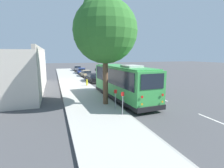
{
  "coord_description": "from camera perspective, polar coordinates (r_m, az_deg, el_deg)",
  "views": [
    {
      "loc": [
        -13.71,
        6.56,
        4.18
      ],
      "look_at": [
        2.58,
        1.1,
        1.3
      ],
      "focal_mm": 28.0,
      "sensor_mm": 36.0,
      "label": 1
    }
  ],
  "objects": [
    {
      "name": "lane_stripe_behind",
      "position": [
        13.36,
        30.06,
        -10.02
      ],
      "size": [
        2.4,
        0.14,
        0.01
      ],
      "primitive_type": "cube",
      "color": "silver",
      "rests_on": "ground"
    },
    {
      "name": "sign_post_near",
      "position": [
        11.88,
        3.47,
        -6.21
      ],
      "size": [
        0.06,
        0.22,
        1.57
      ],
      "color": "gray",
      "rests_on": "sidewalk_slab"
    },
    {
      "name": "parked_sedan_blue",
      "position": [
        39.73,
        -9.94,
        4.18
      ],
      "size": [
        4.69,
        1.95,
        1.27
      ],
      "rotation": [
        0.0,
        0.0,
        -0.05
      ],
      "color": "navy",
      "rests_on": "ground"
    },
    {
      "name": "ground_plane",
      "position": [
        15.76,
        6.84,
        -5.93
      ],
      "size": [
        160.0,
        160.0,
        0.0
      ],
      "primitive_type": "plane",
      "color": "#474749"
    },
    {
      "name": "lane_stripe_ahead",
      "position": [
        22.79,
        7.01,
        -1.12
      ],
      "size": [
        2.4,
        0.14,
        0.01
      ],
      "primitive_type": "cube",
      "color": "silver",
      "rests_on": "ground"
    },
    {
      "name": "sidewalk_slab",
      "position": [
        14.56,
        -7.22,
        -6.94
      ],
      "size": [
        80.0,
        3.99,
        0.15
      ],
      "primitive_type": "cube",
      "color": "#B2AFA8",
      "rests_on": "ground"
    },
    {
      "name": "fire_hydrant",
      "position": [
        23.56,
        -8.19,
        0.56
      ],
      "size": [
        0.22,
        0.22,
        0.81
      ],
      "color": "gold",
      "rests_on": "sidewalk_slab"
    },
    {
      "name": "building_backdrop",
      "position": [
        23.14,
        -31.52,
        3.46
      ],
      "size": [
        16.1,
        8.04,
        4.99
      ],
      "color": "beige",
      "rests_on": "ground"
    },
    {
      "name": "lane_stripe_mid",
      "position": [
        17.69,
        15.41,
        -4.49
      ],
      "size": [
        2.4,
        0.14,
        0.01
      ],
      "primitive_type": "cube",
      "color": "silver",
      "rests_on": "ground"
    },
    {
      "name": "shuttle_bus",
      "position": [
        16.25,
        3.59,
        0.98
      ],
      "size": [
        9.53,
        3.17,
        3.32
      ],
      "rotation": [
        0.0,
        0.0,
        0.07
      ],
      "color": "green",
      "rests_on": "ground"
    },
    {
      "name": "parked_sedan_tan",
      "position": [
        33.93,
        -8.45,
        3.32
      ],
      "size": [
        4.26,
        1.94,
        1.27
      ],
      "rotation": [
        0.0,
        0.0,
        0.07
      ],
      "color": "tan",
      "rests_on": "ground"
    },
    {
      "name": "sign_post_far",
      "position": [
        13.18,
        1.14,
        -4.87
      ],
      "size": [
        0.06,
        0.22,
        1.46
      ],
      "color": "gray",
      "rests_on": "sidewalk_slab"
    },
    {
      "name": "street_tree",
      "position": [
        14.39,
        -2.42,
        18.09
      ],
      "size": [
        5.03,
        5.03,
        9.12
      ],
      "color": "brown",
      "rests_on": "sidewalk_slab"
    },
    {
      "name": "parked_sedan_gray",
      "position": [
        46.98,
        -11.17,
        4.98
      ],
      "size": [
        4.46,
        2.02,
        1.33
      ],
      "rotation": [
        0.0,
        0.0,
        -0.07
      ],
      "color": "slate",
      "rests_on": "ground"
    },
    {
      "name": "curb_strip",
      "position": [
        15.08,
        0.55,
        -6.28
      ],
      "size": [
        80.0,
        0.14,
        0.15
      ],
      "primitive_type": "cube",
      "color": "#9D9A94",
      "rests_on": "ground"
    },
    {
      "name": "parked_sedan_black",
      "position": [
        27.18,
        -6.26,
        1.89
      ],
      "size": [
        4.67,
        1.99,
        1.29
      ],
      "rotation": [
        0.0,
        0.0,
        0.08
      ],
      "color": "black",
      "rests_on": "ground"
    }
  ]
}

